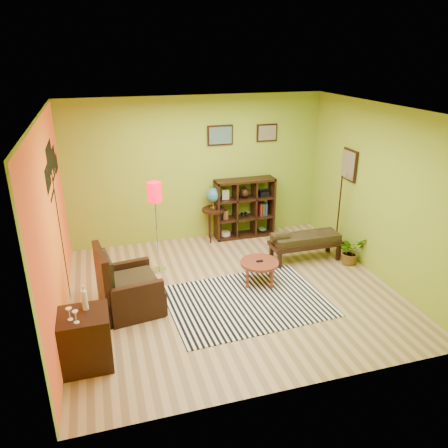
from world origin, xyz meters
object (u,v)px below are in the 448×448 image
object	(u,v)px
globe_table	(213,201)
potted_plant	(350,253)
coffee_table	(260,264)
floor_lamp	(155,200)
cube_shelf	(245,208)
bench	(304,240)
armchair	(127,291)
side_cabinet	(85,339)

from	to	relation	value
globe_table	potted_plant	xyz separation A→B (m)	(2.06, -1.68, -0.63)
coffee_table	floor_lamp	distance (m)	1.99
cube_shelf	coffee_table	bearing A→B (deg)	-102.05
coffee_table	cube_shelf	bearing A→B (deg)	77.95
cube_shelf	bench	bearing A→B (deg)	-64.19
coffee_table	cube_shelf	xyz separation A→B (m)	(0.41, 1.90, 0.27)
cube_shelf	armchair	bearing A→B (deg)	-140.28
globe_table	cube_shelf	size ratio (longest dim) A/B	0.91
armchair	bench	size ratio (longest dim) A/B	0.77
cube_shelf	bench	world-z (taller)	cube_shelf
side_cabinet	bench	bearing A→B (deg)	25.99
coffee_table	cube_shelf	distance (m)	1.96
cube_shelf	potted_plant	xyz separation A→B (m)	(1.39, -1.72, -0.40)
side_cabinet	cube_shelf	distance (m)	4.46
floor_lamp	bench	world-z (taller)	floor_lamp
armchair	potted_plant	size ratio (longest dim) A/B	2.01
potted_plant	globe_table	bearing A→B (deg)	140.83
armchair	potted_plant	bearing A→B (deg)	5.70
globe_table	cube_shelf	world-z (taller)	cube_shelf
armchair	globe_table	world-z (taller)	globe_table
bench	potted_plant	xyz separation A→B (m)	(0.74, -0.37, -0.19)
globe_table	bench	size ratio (longest dim) A/B	0.82
side_cabinet	floor_lamp	size ratio (longest dim) A/B	0.64
floor_lamp	bench	xyz separation A→B (m)	(2.57, -0.32, -0.90)
globe_table	bench	world-z (taller)	globe_table
side_cabinet	bench	world-z (taller)	side_cabinet
coffee_table	cube_shelf	size ratio (longest dim) A/B	0.52
coffee_table	bench	xyz separation A→B (m)	(1.06, 0.55, 0.06)
armchair	potted_plant	xyz separation A→B (m)	(3.92, 0.39, -0.11)
globe_table	potted_plant	bearing A→B (deg)	-39.17
floor_lamp	potted_plant	xyz separation A→B (m)	(3.30, -0.69, -1.09)
floor_lamp	cube_shelf	size ratio (longest dim) A/B	1.33
coffee_table	side_cabinet	distance (m)	3.00
cube_shelf	bench	distance (m)	1.51
coffee_table	armchair	bearing A→B (deg)	-174.36
bench	armchair	bearing A→B (deg)	-166.55
floor_lamp	cube_shelf	bearing A→B (deg)	28.18
side_cabinet	bench	distance (m)	4.19
armchair	floor_lamp	xyz separation A→B (m)	(0.62, 1.08, 0.98)
cube_shelf	potted_plant	distance (m)	2.24
coffee_table	armchair	distance (m)	2.14
floor_lamp	bench	distance (m)	2.74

